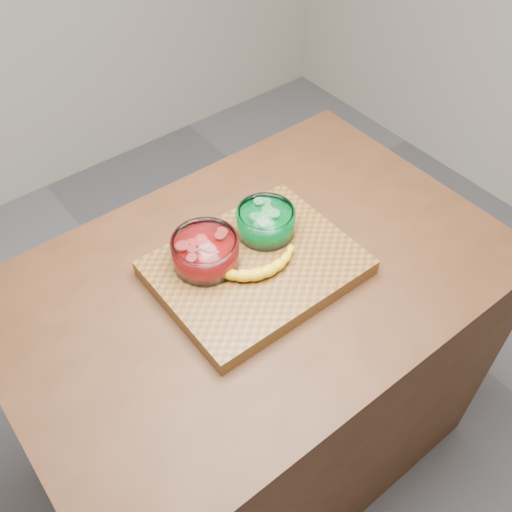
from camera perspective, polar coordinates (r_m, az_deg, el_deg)
ground at (r=2.10m, az=-0.00°, el=-18.04°), size 3.50×3.50×0.00m
counter at (r=1.70m, az=-0.00°, el=-11.72°), size 1.20×0.80×0.90m
cutting_board at (r=1.32m, az=-0.00°, el=-1.18°), size 0.45×0.35×0.04m
bowl_red at (r=1.28m, az=-5.09°, el=0.42°), size 0.15×0.15×0.07m
bowl_green at (r=1.35m, az=0.98°, el=3.44°), size 0.14×0.14×0.06m
banana at (r=1.29m, az=-0.28°, el=-0.40°), size 0.23×0.15×0.03m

